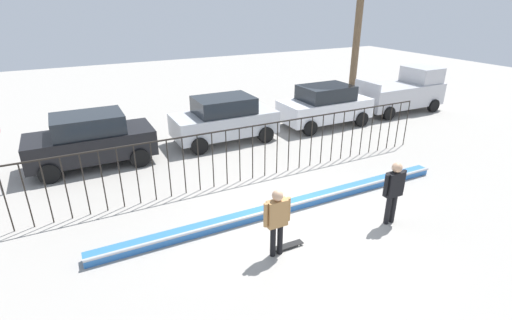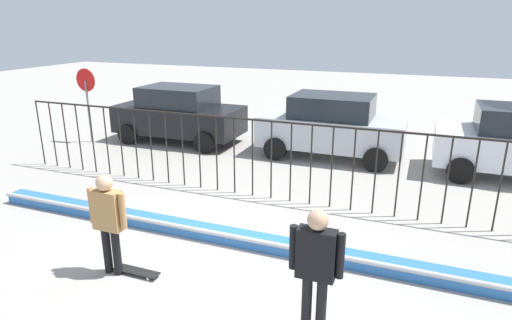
{
  "view_description": "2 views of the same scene",
  "coord_description": "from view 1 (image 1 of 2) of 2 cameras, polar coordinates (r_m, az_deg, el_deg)",
  "views": [
    {
      "loc": [
        -5.19,
        -7.58,
        5.67
      ],
      "look_at": [
        -0.37,
        1.87,
        1.11
      ],
      "focal_mm": 26.74,
      "sensor_mm": 36.0,
      "label": 1
    },
    {
      "loc": [
        3.15,
        -6.15,
        3.99
      ],
      "look_at": [
        0.02,
        1.84,
        1.24
      ],
      "focal_mm": 30.55,
      "sensor_mm": 36.0,
      "label": 2
    }
  ],
  "objects": [
    {
      "name": "parked_car_silver",
      "position": [
        16.05,
        -4.77,
        6.15
      ],
      "size": [
        4.3,
        2.12,
        1.9
      ],
      "rotation": [
        0.0,
        0.0,
        -0.01
      ],
      "color": "#B7BABF",
      "rests_on": "ground"
    },
    {
      "name": "camera_operator",
      "position": [
        10.64,
        19.93,
        -3.9
      ],
      "size": [
        0.72,
        0.27,
        1.78
      ],
      "rotation": [
        0.0,
        0.0,
        2.61
      ],
      "color": "black",
      "rests_on": "ground"
    },
    {
      "name": "parked_car_white",
      "position": [
        18.38,
        10.28,
        8.07
      ],
      "size": [
        4.3,
        2.12,
        1.9
      ],
      "rotation": [
        0.0,
        0.0,
        0.02
      ],
      "color": "silver",
      "rests_on": "ground"
    },
    {
      "name": "skateboarder",
      "position": [
        8.82,
        3.17,
        -8.5
      ],
      "size": [
        0.7,
        0.26,
        1.72
      ],
      "rotation": [
        0.0,
        0.0,
        -0.26
      ],
      "color": "black",
      "rests_on": "ground"
    },
    {
      "name": "perimeter_fence",
      "position": [
        12.48,
        -0.52,
        2.0
      ],
      "size": [
        14.04,
        0.04,
        1.87
      ],
      "color": "black",
      "rests_on": "ground"
    },
    {
      "name": "bowl_coping_ledge",
      "position": [
        11.11,
        4.87,
        -6.82
      ],
      "size": [
        11.0,
        0.4,
        0.27
      ],
      "color": "#2D6BB7",
      "rests_on": "ground"
    },
    {
      "name": "skateboard",
      "position": [
        9.59,
        4.82,
        -12.63
      ],
      "size": [
        0.8,
        0.2,
        0.07
      ],
      "rotation": [
        0.0,
        0.0,
        0.34
      ],
      "color": "black",
      "rests_on": "ground"
    },
    {
      "name": "ground_plane",
      "position": [
        10.79,
        6.33,
        -8.61
      ],
      "size": [
        60.0,
        60.0,
        0.0
      ],
      "primitive_type": "plane",
      "color": "#9E9991"
    },
    {
      "name": "parked_car_black",
      "position": [
        14.85,
        -23.48,
        2.82
      ],
      "size": [
        4.3,
        2.12,
        1.9
      ],
      "rotation": [
        0.0,
        0.0,
        0.0
      ],
      "color": "black",
      "rests_on": "ground"
    },
    {
      "name": "pickup_truck",
      "position": [
        21.92,
        21.12,
        9.51
      ],
      "size": [
        4.7,
        2.12,
        2.24
      ],
      "rotation": [
        0.0,
        0.0,
        -0.04
      ],
      "color": "#B7B7BC",
      "rests_on": "ground"
    }
  ]
}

